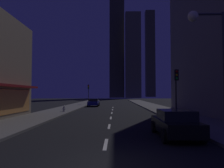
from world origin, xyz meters
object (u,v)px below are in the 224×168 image
(car_parked_near, at_px, (175,123))
(fire_hydrant_far_left, at_px, (64,109))
(traffic_light_near_right, at_px, (176,83))
(street_lamp_right, at_px, (208,42))
(car_parked_far, at_px, (94,102))
(traffic_light_far_left, at_px, (88,90))

(car_parked_near, xyz_separation_m, fire_hydrant_far_left, (-9.50, 14.56, -0.29))
(traffic_light_near_right, height_order, street_lamp_right, street_lamp_right)
(car_parked_far, bearing_deg, traffic_light_far_left, 104.65)
(street_lamp_right, bearing_deg, car_parked_far, 108.03)
(traffic_light_near_right, bearing_deg, fire_hydrant_far_left, 144.11)
(car_parked_near, bearing_deg, traffic_light_near_right, 73.25)
(car_parked_far, height_order, street_lamp_right, street_lamp_right)
(car_parked_near, bearing_deg, street_lamp_right, -2.60)
(traffic_light_far_left, bearing_deg, traffic_light_near_right, -68.87)
(fire_hydrant_far_left, xyz_separation_m, street_lamp_right, (11.28, -14.64, 4.61))
(fire_hydrant_far_left, xyz_separation_m, traffic_light_far_left, (0.40, 20.21, 2.74))
(car_parked_far, relative_size, street_lamp_right, 0.64)
(car_parked_far, relative_size, fire_hydrant_far_left, 6.48)
(traffic_light_far_left, distance_m, street_lamp_right, 36.56)
(car_parked_far, relative_size, traffic_light_far_left, 1.01)
(car_parked_near, distance_m, car_parked_far, 28.43)
(traffic_light_near_right, height_order, traffic_light_far_left, same)
(car_parked_near, distance_m, traffic_light_far_left, 36.03)
(traffic_light_near_right, distance_m, traffic_light_far_left, 30.51)
(traffic_light_near_right, xyz_separation_m, street_lamp_right, (-0.12, -6.39, 1.87))
(car_parked_far, xyz_separation_m, traffic_light_near_right, (9.10, -21.19, 2.45))
(fire_hydrant_far_left, height_order, traffic_light_far_left, traffic_light_far_left)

